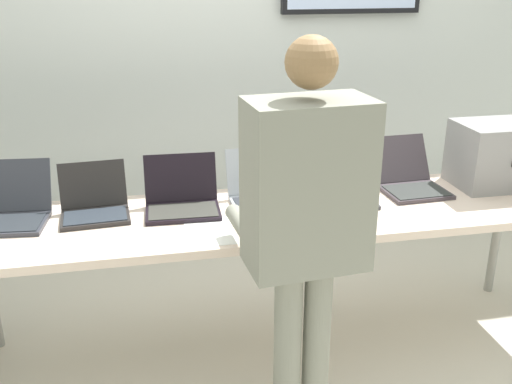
% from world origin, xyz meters
% --- Properties ---
extents(ground, '(8.00, 8.00, 0.04)m').
position_xyz_m(ground, '(0.00, 0.00, -0.02)').
color(ground, beige).
extents(back_wall, '(8.00, 0.11, 2.52)m').
position_xyz_m(back_wall, '(0.02, 1.13, 1.27)').
color(back_wall, silver).
rests_on(back_wall, ground).
extents(workbench, '(3.01, 0.70, 0.74)m').
position_xyz_m(workbench, '(0.00, 0.00, 0.69)').
color(workbench, beige).
rests_on(workbench, ground).
extents(equipment_box, '(0.43, 0.34, 0.34)m').
position_xyz_m(equipment_box, '(1.24, 0.13, 0.91)').
color(equipment_box, gray).
rests_on(equipment_box, workbench).
extents(laptop_station_0, '(0.40, 0.38, 0.25)m').
position_xyz_m(laptop_station_0, '(-1.24, 0.14, 0.80)').
color(laptop_station_0, '#35373F').
rests_on(laptop_station_0, workbench).
extents(laptop_station_1, '(0.33, 0.30, 0.23)m').
position_xyz_m(laptop_station_1, '(-0.84, 0.13, 0.80)').
color(laptop_station_1, '#272424').
rests_on(laptop_station_1, workbench).
extents(laptop_station_2, '(0.36, 0.32, 0.25)m').
position_xyz_m(laptop_station_2, '(-0.43, 0.11, 0.80)').
color(laptop_station_2, black).
rests_on(laptop_station_2, workbench).
extents(laptop_station_3, '(0.35, 0.33, 0.24)m').
position_xyz_m(laptop_station_3, '(-0.02, 0.14, 0.80)').
color(laptop_station_3, '#A9B0BB').
rests_on(laptop_station_3, workbench).
extents(laptop_station_4, '(0.32, 0.37, 0.27)m').
position_xyz_m(laptop_station_4, '(0.36, 0.12, 0.81)').
color(laptop_station_4, '#3A3A40').
rests_on(laptop_station_4, workbench).
extents(laptop_station_5, '(0.34, 0.41, 0.24)m').
position_xyz_m(laptop_station_5, '(0.76, 0.16, 0.80)').
color(laptop_station_5, '#3C3439').
rests_on(laptop_station_5, workbench).
extents(person, '(0.47, 0.61, 1.64)m').
position_xyz_m(person, '(-0.03, -0.62, 0.99)').
color(person, gray).
rests_on(person, ground).
extents(paper_sheet, '(0.21, 0.30, 0.00)m').
position_xyz_m(paper_sheet, '(-0.34, -0.17, 0.74)').
color(paper_sheet, white).
rests_on(paper_sheet, workbench).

